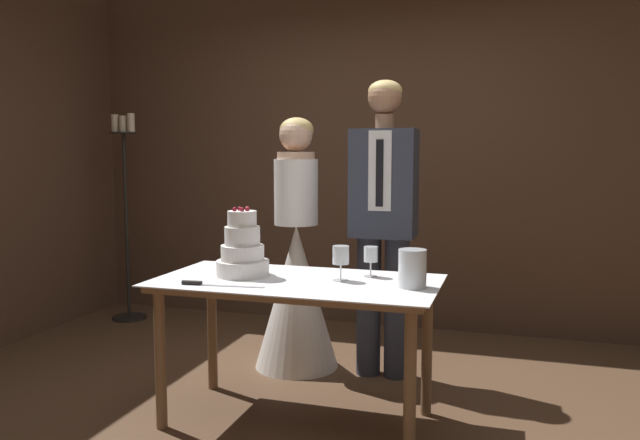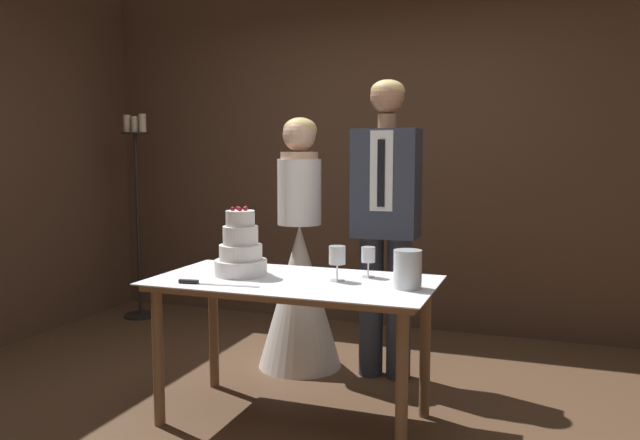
{
  "view_description": "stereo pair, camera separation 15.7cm",
  "coord_description": "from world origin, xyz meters",
  "px_view_note": "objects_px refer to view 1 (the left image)",
  "views": [
    {
      "loc": [
        1.0,
        -2.92,
        1.39
      ],
      "look_at": [
        -0.03,
        0.41,
        1.01
      ],
      "focal_mm": 35.0,
      "sensor_mm": 36.0,
      "label": 1
    },
    {
      "loc": [
        1.15,
        -2.87,
        1.39
      ],
      "look_at": [
        -0.03,
        0.41,
        1.01
      ],
      "focal_mm": 35.0,
      "sensor_mm": 36.0,
      "label": 2
    }
  ],
  "objects_px": {
    "tiered_cake": "(243,251)",
    "hurricane_candle": "(412,269)",
    "cake_table": "(297,297)",
    "cake_knife": "(207,284)",
    "wine_glass_middle": "(341,256)",
    "groom": "(384,214)",
    "bride": "(296,276)",
    "wine_glass_near": "(371,256)",
    "candle_stand": "(126,213)"
  },
  "relations": [
    {
      "from": "tiered_cake",
      "to": "hurricane_candle",
      "type": "relative_size",
      "value": 1.97
    },
    {
      "from": "cake_table",
      "to": "cake_knife",
      "type": "height_order",
      "value": "cake_knife"
    },
    {
      "from": "tiered_cake",
      "to": "cake_knife",
      "type": "xyz_separation_m",
      "value": [
        -0.07,
        -0.28,
        -0.12
      ]
    },
    {
      "from": "wine_glass_middle",
      "to": "groom",
      "type": "relative_size",
      "value": 0.1
    },
    {
      "from": "groom",
      "to": "bride",
      "type": "bearing_deg",
      "value": 179.94
    },
    {
      "from": "cake_table",
      "to": "wine_glass_near",
      "type": "relative_size",
      "value": 9.05
    },
    {
      "from": "groom",
      "to": "candle_stand",
      "type": "relative_size",
      "value": 1.07
    },
    {
      "from": "wine_glass_near",
      "to": "groom",
      "type": "relative_size",
      "value": 0.09
    },
    {
      "from": "cake_knife",
      "to": "candle_stand",
      "type": "distance_m",
      "value": 2.4
    },
    {
      "from": "cake_table",
      "to": "bride",
      "type": "xyz_separation_m",
      "value": [
        -0.28,
        0.8,
        -0.06
      ]
    },
    {
      "from": "wine_glass_near",
      "to": "wine_glass_middle",
      "type": "relative_size",
      "value": 0.89
    },
    {
      "from": "candle_stand",
      "to": "bride",
      "type": "bearing_deg",
      "value": -21.59
    },
    {
      "from": "cake_table",
      "to": "candle_stand",
      "type": "relative_size",
      "value": 0.84
    },
    {
      "from": "cake_table",
      "to": "hurricane_candle",
      "type": "relative_size",
      "value": 7.8
    },
    {
      "from": "cake_knife",
      "to": "wine_glass_middle",
      "type": "bearing_deg",
      "value": 20.34
    },
    {
      "from": "hurricane_candle",
      "to": "bride",
      "type": "bearing_deg",
      "value": 137.34
    },
    {
      "from": "cake_table",
      "to": "bride",
      "type": "relative_size",
      "value": 0.89
    },
    {
      "from": "groom",
      "to": "candle_stand",
      "type": "bearing_deg",
      "value": 163.37
    },
    {
      "from": "tiered_cake",
      "to": "hurricane_candle",
      "type": "height_order",
      "value": "tiered_cake"
    },
    {
      "from": "tiered_cake",
      "to": "wine_glass_middle",
      "type": "xyz_separation_m",
      "value": [
        0.53,
        0.03,
        -0.01
      ]
    },
    {
      "from": "wine_glass_near",
      "to": "candle_stand",
      "type": "distance_m",
      "value": 2.69
    },
    {
      "from": "wine_glass_near",
      "to": "groom",
      "type": "bearing_deg",
      "value": 95.4
    },
    {
      "from": "tiered_cake",
      "to": "hurricane_candle",
      "type": "xyz_separation_m",
      "value": [
        0.89,
        -0.02,
        -0.04
      ]
    },
    {
      "from": "cake_knife",
      "to": "groom",
      "type": "relative_size",
      "value": 0.23
    },
    {
      "from": "bride",
      "to": "cake_table",
      "type": "bearing_deg",
      "value": -70.46
    },
    {
      "from": "tiered_cake",
      "to": "cake_knife",
      "type": "bearing_deg",
      "value": -103.6
    },
    {
      "from": "wine_glass_near",
      "to": "bride",
      "type": "bearing_deg",
      "value": 135.77
    },
    {
      "from": "cake_knife",
      "to": "groom",
      "type": "distance_m",
      "value": 1.27
    },
    {
      "from": "wine_glass_middle",
      "to": "bride",
      "type": "xyz_separation_m",
      "value": [
        -0.5,
        0.75,
        -0.28
      ]
    },
    {
      "from": "bride",
      "to": "groom",
      "type": "bearing_deg",
      "value": -0.06
    },
    {
      "from": "tiered_cake",
      "to": "bride",
      "type": "xyz_separation_m",
      "value": [
        0.02,
        0.78,
        -0.28
      ]
    },
    {
      "from": "tiered_cake",
      "to": "wine_glass_middle",
      "type": "relative_size",
      "value": 2.04
    },
    {
      "from": "tiered_cake",
      "to": "cake_knife",
      "type": "distance_m",
      "value": 0.31
    },
    {
      "from": "wine_glass_near",
      "to": "hurricane_candle",
      "type": "relative_size",
      "value": 0.86
    },
    {
      "from": "wine_glass_near",
      "to": "groom",
      "type": "xyz_separation_m",
      "value": [
        -0.06,
        0.61,
        0.16
      ]
    },
    {
      "from": "bride",
      "to": "candle_stand",
      "type": "distance_m",
      "value": 1.89
    },
    {
      "from": "candle_stand",
      "to": "cake_knife",
      "type": "bearing_deg",
      "value": -46.64
    },
    {
      "from": "tiered_cake",
      "to": "cake_table",
      "type": "bearing_deg",
      "value": -3.51
    },
    {
      "from": "bride",
      "to": "wine_glass_middle",
      "type": "bearing_deg",
      "value": -56.29
    },
    {
      "from": "tiered_cake",
      "to": "wine_glass_near",
      "type": "height_order",
      "value": "tiered_cake"
    },
    {
      "from": "bride",
      "to": "groom",
      "type": "height_order",
      "value": "groom"
    },
    {
      "from": "hurricane_candle",
      "to": "wine_glass_middle",
      "type": "bearing_deg",
      "value": 172.32
    },
    {
      "from": "cake_knife",
      "to": "candle_stand",
      "type": "bearing_deg",
      "value": 126.64
    },
    {
      "from": "hurricane_candle",
      "to": "wine_glass_near",
      "type": "bearing_deg",
      "value": 141.69
    },
    {
      "from": "cake_knife",
      "to": "bride",
      "type": "height_order",
      "value": "bride"
    },
    {
      "from": "cake_knife",
      "to": "wine_glass_middle",
      "type": "xyz_separation_m",
      "value": [
        0.59,
        0.3,
        0.12
      ]
    },
    {
      "from": "candle_stand",
      "to": "groom",
      "type": "bearing_deg",
      "value": -16.63
    },
    {
      "from": "wine_glass_middle",
      "to": "hurricane_candle",
      "type": "relative_size",
      "value": 0.97
    },
    {
      "from": "wine_glass_near",
      "to": "candle_stand",
      "type": "xyz_separation_m",
      "value": [
        -2.36,
        1.29,
        0.04
      ]
    },
    {
      "from": "cake_table",
      "to": "wine_glass_middle",
      "type": "relative_size",
      "value": 8.08
    }
  ]
}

